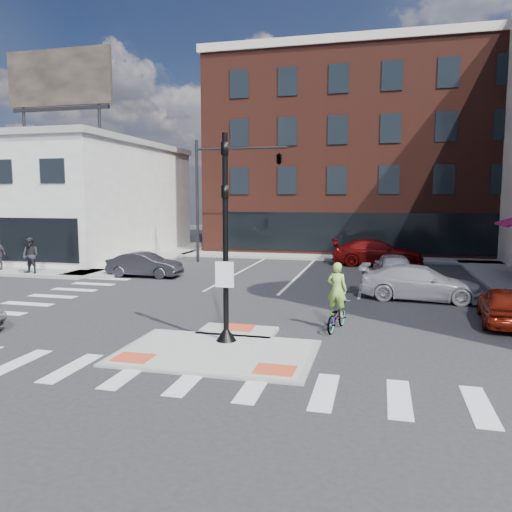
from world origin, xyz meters
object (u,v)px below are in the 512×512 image
(white_pickup, at_px, (420,283))
(bg_car_silver, at_px, (393,267))
(cyclist, at_px, (337,307))
(pedestrian_a, at_px, (30,256))
(bg_car_dark, at_px, (145,265))
(red_sedan, at_px, (505,305))
(bg_car_red, at_px, (377,253))

(white_pickup, relative_size, bg_car_silver, 1.14)
(cyclist, relative_size, pedestrian_a, 1.13)
(bg_car_dark, xyz_separation_m, bg_car_silver, (13.04, 1.70, 0.08))
(pedestrian_a, bearing_deg, red_sedan, -9.36)
(cyclist, bearing_deg, bg_car_silver, -88.69)
(bg_car_red, relative_size, cyclist, 2.54)
(red_sedan, bearing_deg, bg_car_red, -66.66)
(bg_car_red, xyz_separation_m, cyclist, (-1.15, -16.21, -0.07))
(bg_car_dark, distance_m, cyclist, 13.95)
(pedestrian_a, bearing_deg, cyclist, -19.52)
(red_sedan, relative_size, bg_car_dark, 0.95)
(white_pickup, xyz_separation_m, cyclist, (-3.00, -5.75, 0.03))
(cyclist, bearing_deg, red_sedan, -146.37)
(bg_car_dark, xyz_separation_m, bg_car_red, (12.20, 7.68, 0.16))
(bg_car_silver, bearing_deg, bg_car_dark, 2.26)
(red_sedan, xyz_separation_m, bg_car_red, (-4.35, 14.07, 0.17))
(white_pickup, relative_size, cyclist, 2.23)
(bg_car_silver, bearing_deg, cyclist, 73.76)
(bg_car_dark, xyz_separation_m, pedestrian_a, (-6.14, -1.33, 0.47))
(white_pickup, bearing_deg, bg_car_dark, 83.47)
(bg_car_red, distance_m, pedestrian_a, 20.43)
(white_pickup, distance_m, bg_car_dark, 14.32)
(bg_car_red, bearing_deg, bg_car_silver, -176.88)
(white_pickup, distance_m, bg_car_silver, 4.59)
(bg_car_red, bearing_deg, bg_car_dark, 117.27)
(bg_car_red, bearing_deg, red_sedan, -167.77)
(bg_car_silver, bearing_deg, red_sedan, 108.22)
(bg_car_dark, bearing_deg, pedestrian_a, 101.92)
(bg_car_red, bearing_deg, white_pickup, -174.93)
(red_sedan, distance_m, cyclist, 5.90)
(bg_car_silver, distance_m, bg_car_red, 6.04)
(bg_car_dark, distance_m, bg_car_red, 14.42)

